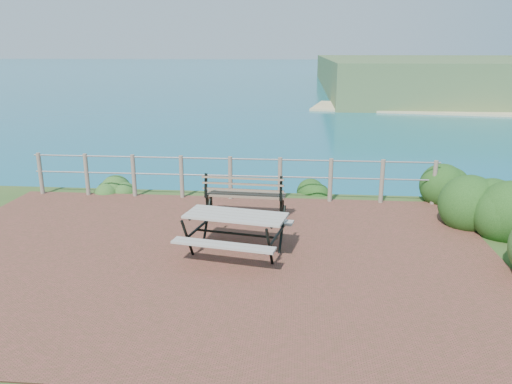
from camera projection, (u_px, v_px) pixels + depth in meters
ground at (203, 256)px, 8.48m from camera, size 10.00×7.00×0.12m
ocean at (300, 58)px, 199.90m from camera, size 1200.00×1200.00×0.00m
safety_railing at (230, 176)px, 11.53m from camera, size 9.40×0.10×1.00m
picnic_table at (236, 230)px, 8.41m from camera, size 1.78×1.44×0.71m
park_bench at (245, 188)px, 10.31m from camera, size 1.69×0.52×0.94m
shrub_right_front at (492, 230)px, 9.68m from camera, size 1.56×1.56×2.21m
shrub_right_edge at (447, 201)px, 11.55m from camera, size 1.04×1.04×1.48m
shrub_lip_west at (118, 191)px, 12.39m from camera, size 0.83×0.83×0.59m
shrub_lip_east at (316, 193)px, 12.16m from camera, size 0.81×0.81×0.56m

